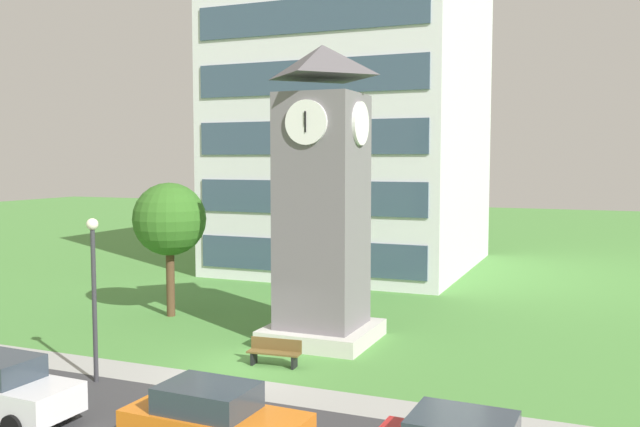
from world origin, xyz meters
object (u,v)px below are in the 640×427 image
Objects in this scene: tree_streetside at (169,220)px; parked_car_orange at (214,421)px; park_bench at (275,352)px; clock_tower at (322,210)px; street_lamp at (94,279)px; parked_car_white at (2,388)px.

tree_streetside is 1.35× the size of parked_car_orange.
tree_streetside reaches higher than park_bench.
clock_tower is 2.55× the size of parked_car_orange.
street_lamp is (-4.62, -7.09, -1.74)m from clock_tower.
clock_tower reaches higher than tree_streetside.
street_lamp is at bearing -123.07° from clock_tower.
street_lamp reaches higher than parked_car_orange.
clock_tower is 12.25m from parked_car_white.
tree_streetside is 15.25m from parked_car_orange.
clock_tower is at bearing 56.93° from street_lamp.
clock_tower is 7.83m from tree_streetside.
parked_car_orange is (6.30, 0.18, 0.00)m from parked_car_white.
tree_streetside is at bearing 104.09° from parked_car_white.
clock_tower is 5.69m from park_bench.
parked_car_white is 0.97× the size of parked_car_orange.
tree_streetside is at bearing 170.58° from clock_tower.
parked_car_white is at bearing -178.32° from parked_car_orange.
tree_streetside is (-7.41, 4.77, 3.76)m from park_bench.
parked_car_white is (-4.44, -7.05, 0.40)m from park_bench.
parked_car_orange is (9.27, -11.63, -3.36)m from tree_streetside.
parked_car_white is at bearing -122.22° from park_bench.
street_lamp is 1.17× the size of parked_car_orange.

